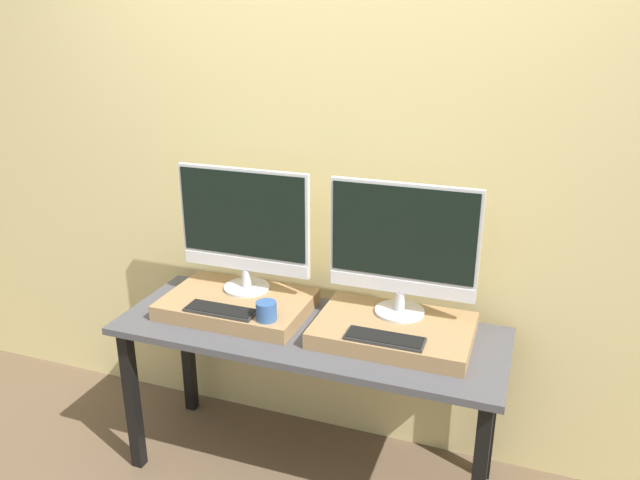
# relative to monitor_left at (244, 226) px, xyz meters

# --- Properties ---
(wall_back) EXTENTS (8.00, 0.04, 2.60)m
(wall_back) POSITION_rel_monitor_left_xyz_m (0.34, 0.23, 0.23)
(wall_back) COLOR #DBC684
(wall_back) RESTS_ON ground_plane
(workbench) EXTENTS (1.59, 0.58, 0.71)m
(workbench) POSITION_rel_monitor_left_xyz_m (0.34, -0.13, -0.45)
(workbench) COLOR #47474C
(workbench) RESTS_ON ground_plane
(wooden_riser_left) EXTENTS (0.61, 0.41, 0.07)m
(wooden_riser_left) POSITION_rel_monitor_left_xyz_m (0.00, -0.09, -0.33)
(wooden_riser_left) COLOR #99754C
(wooden_riser_left) RESTS_ON workbench
(monitor_left) EXTENTS (0.59, 0.20, 0.54)m
(monitor_left) POSITION_rel_monitor_left_xyz_m (0.00, 0.00, 0.00)
(monitor_left) COLOR silver
(monitor_left) RESTS_ON wooden_riser_left
(keyboard_left) EXTENTS (0.30, 0.10, 0.01)m
(keyboard_left) POSITION_rel_monitor_left_xyz_m (0.00, -0.24, -0.29)
(keyboard_left) COLOR #2D2D2D
(keyboard_left) RESTS_ON wooden_riser_left
(mug) EXTENTS (0.08, 0.08, 0.08)m
(mug) POSITION_rel_monitor_left_xyz_m (0.20, -0.24, -0.26)
(mug) COLOR #335693
(mug) RESTS_ON wooden_riser_left
(wooden_riser_right) EXTENTS (0.61, 0.41, 0.07)m
(wooden_riser_right) POSITION_rel_monitor_left_xyz_m (0.69, -0.09, -0.33)
(wooden_riser_right) COLOR #99754C
(wooden_riser_right) RESTS_ON workbench
(monitor_right) EXTENTS (0.59, 0.20, 0.54)m
(monitor_right) POSITION_rel_monitor_left_xyz_m (0.69, 0.00, 0.00)
(monitor_right) COLOR silver
(monitor_right) RESTS_ON wooden_riser_right
(keyboard_right) EXTENTS (0.30, 0.10, 0.01)m
(keyboard_right) POSITION_rel_monitor_left_xyz_m (0.69, -0.24, -0.29)
(keyboard_right) COLOR #2D2D2D
(keyboard_right) RESTS_ON wooden_riser_right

